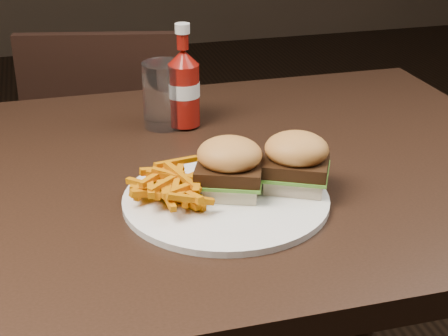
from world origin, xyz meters
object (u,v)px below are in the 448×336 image
object	(u,v)px
dining_table	(181,181)
tumbler	(165,96)
ketchup_bottle	(184,95)
chair_far	(119,173)
plate	(226,199)

from	to	relation	value
dining_table	tumbler	xyz separation A→B (m)	(0.01, 0.19, 0.08)
tumbler	ketchup_bottle	bearing A→B (deg)	-25.49
chair_far	ketchup_bottle	world-z (taller)	ketchup_bottle
dining_table	plate	distance (m)	0.13
ketchup_bottle	tumbler	world-z (taller)	tumbler
chair_far	tumbler	world-z (taller)	tumbler
chair_far	plate	xyz separation A→B (m)	(0.07, -0.81, 0.33)
ketchup_bottle	plate	bearing A→B (deg)	-91.31
tumbler	chair_far	bearing A→B (deg)	94.78
dining_table	tumbler	bearing A→B (deg)	85.72
plate	ketchup_bottle	bearing A→B (deg)	88.69
chair_far	plate	world-z (taller)	plate
tumbler	plate	bearing A→B (deg)	-85.49
chair_far	tumbler	bearing A→B (deg)	107.46
ketchup_bottle	dining_table	bearing A→B (deg)	-104.68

